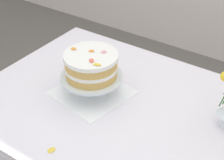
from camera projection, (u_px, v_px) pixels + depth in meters
name	position (u px, v px, depth m)	size (l,w,h in m)	color
dining_table	(122.00, 126.00, 1.63)	(1.40, 1.00, 0.74)	white
linen_napkin	(92.00, 93.00, 1.68)	(0.32, 0.32, 0.00)	white
cake_stand	(91.00, 79.00, 1.63)	(0.29, 0.29, 0.10)	silver
layer_cake	(91.00, 65.00, 1.59)	(0.25, 0.25, 0.12)	tan
loose_petal_1	(51.00, 150.00, 1.37)	(0.03, 0.03, 0.00)	yellow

